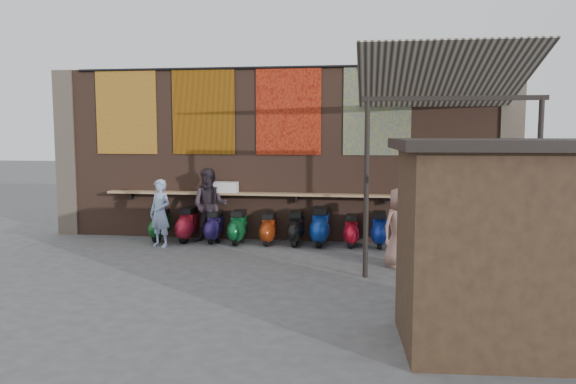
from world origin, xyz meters
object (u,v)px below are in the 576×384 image
Objects in this scene: scooter_stool_4 at (269,229)px; scooter_stool_5 at (296,228)px; scooter_stool_3 at (238,227)px; shopper_grey at (456,229)px; scooter_stool_7 at (351,231)px; shopper_navy at (482,225)px; scooter_stool_6 at (320,227)px; scooter_stool_8 at (380,230)px; shelf_box at (226,187)px; scooter_stool_0 at (160,226)px; shopper_tan at (400,228)px; scooter_stool_1 at (187,225)px; scooter_stool_2 at (214,227)px; diner_right at (210,206)px; market_stall at (498,250)px; diner_left at (160,213)px.

scooter_stool_5 is (0.62, 0.03, 0.03)m from scooter_stool_4.
shopper_grey is at bearing -24.90° from scooter_stool_3.
scooter_stool_7 is 3.03m from shopper_navy.
scooter_stool_6 reaches higher than scooter_stool_5.
scooter_stool_8 is at bearing 1.61° from scooter_stool_4.
shelf_box is 0.74× the size of scooter_stool_0.
scooter_stool_8 is 0.54× the size of shopper_tan.
scooter_stool_1 is at bearing 0.70° from scooter_stool_0.
diner_right is (-0.09, -0.03, 0.49)m from scooter_stool_2.
market_stall is (4.41, -5.57, 0.79)m from scooter_stool_3.
scooter_stool_6 reaches higher than scooter_stool_7.
scooter_stool_0 is 2.57m from scooter_stool_4.
diner_right is at bearing 179.09° from scooter_stool_4.
shopper_grey is (6.09, -1.52, 0.06)m from diner_left.
scooter_stool_5 is (1.31, 0.05, 0.00)m from scooter_stool_3.
scooter_stool_4 is 0.49× the size of shopper_tan.
scooter_stool_4 is 1.45m from diner_right.
diner_right is at bearing -4.57° from scooter_stool_1.
scooter_stool_3 is 1.07× the size of scooter_stool_4.
market_stall reaches higher than scooter_stool_6.
scooter_stool_1 is 0.48× the size of diner_right.
market_stall is at bearing 37.08° from shopper_navy.
scooter_stool_3 is 3.92m from shopper_tan.
scooter_stool_3 is at bearing -177.71° from scooter_stool_5.
diner_right is at bearing 55.27° from diner_left.
scooter_stool_4 is (0.70, 0.02, -0.02)m from scooter_stool_3.
scooter_stool_3 is 0.70m from scooter_stool_4.
shopper_navy is at bearing -18.22° from scooter_stool_3.
shopper_navy is at bearing -28.84° from shopper_tan.
diner_left is at bearing -165.99° from scooter_stool_4.
shopper_navy is at bearing -24.76° from scooter_stool_5.
scooter_stool_8 is at bearing 67.58° from shopper_tan.
diner_left is 0.88× the size of diner_right.
shelf_box is 1.62m from diner_left.
scooter_stool_8 is 3.86m from diner_right.
shopper_tan reaches higher than scooter_stool_1.
scooter_stool_1 is 1.13× the size of scooter_stool_7.
shopper_grey reaches higher than shelf_box.
scooter_stool_3 is 0.48× the size of shopper_navy.
scooter_stool_0 is 3.73m from scooter_stool_6.
shopper_tan is (4.72, -1.83, 0.36)m from scooter_stool_1.
scooter_stool_7 is (3.12, 0.01, -0.01)m from scooter_stool_2.
scooter_stool_5 is 2.04m from diner_right.
scooter_stool_3 is (0.58, -0.08, 0.02)m from scooter_stool_2.
scooter_stool_1 is 2.54m from scooter_stool_5.
market_stall is at bearing -46.87° from diner_right.
scooter_stool_7 is (4.42, 0.00, -0.01)m from scooter_stool_0.
diner_right is (-1.36, 0.02, 0.50)m from scooter_stool_4.
scooter_stool_5 is 3.02m from diner_left.
shopper_tan reaches higher than shelf_box.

